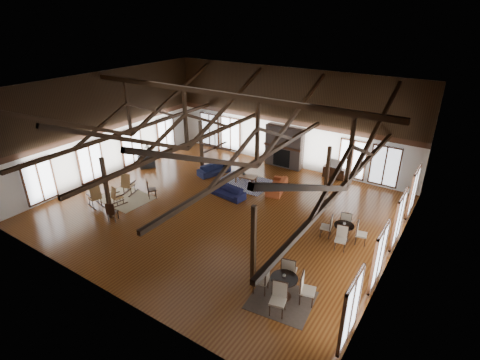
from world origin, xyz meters
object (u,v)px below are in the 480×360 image
Objects in this scene: armchair at (147,162)px; cafe_table_near at (284,284)px; cafe_table_far at (344,230)px; tv_console at (334,172)px; sofa_navy_front at (228,192)px; coffee_table at (246,176)px; sofa_navy_left at (214,169)px; sofa_orange at (277,185)px.

armchair is 0.44× the size of cafe_table_near.
tv_console is at bearing 113.70° from cafe_table_far.
cafe_table_near is at bearing -79.65° from armchair.
coffee_table is (-0.08, 1.87, 0.15)m from sofa_navy_front.
sofa_navy_left is 4.46m from armchair.
sofa_orange is 5.35m from cafe_table_far.
cafe_table_far is at bearing -60.35° from armchair.
sofa_navy_left is 0.89× the size of cafe_table_near.
coffee_table is (-1.90, -0.19, 0.14)m from sofa_orange.
tv_console reaches higher than sofa_navy_left.
armchair is 13.14m from cafe_table_far.
cafe_table_near reaches higher than tv_console.
sofa_navy_front is 0.97× the size of sofa_navy_left.
sofa_navy_left is (-2.40, 1.95, 0.01)m from sofa_navy_front.
cafe_table_far is at bearing 46.25° from sofa_orange.
armchair is 0.77× the size of tv_console.
cafe_table_far reaches higher than coffee_table.
armchair and tv_console have the same top height.
armchair is (-8.45, -1.52, 0.02)m from sofa_orange.
sofa_navy_left is at bearing -102.39° from sofa_orange.
armchair is 0.49× the size of cafe_table_far.
cafe_table_near reaches higher than sofa_orange.
sofa_navy_left is 10.93m from cafe_table_near.
sofa_navy_front is at bearing -95.89° from coffee_table.
tv_console reaches higher than sofa_navy_front.
tv_console is at bearing 61.79° from sofa_navy_front.
tv_console is at bearing 33.98° from coffee_table.
coffee_table is at bearing 130.74° from cafe_table_near.
coffee_table is at bearing 159.41° from cafe_table_far.
sofa_orange is (1.82, 2.07, 0.02)m from sofa_navy_front.
sofa_navy_left is 4.22m from sofa_orange.
sofa_navy_front is 1.88m from coffee_table.
sofa_navy_left is at bearing -37.11° from armchair.
coffee_table is 6.68m from armchair.
sofa_navy_left is at bearing -150.78° from tv_console.
cafe_table_far is (4.64, -2.65, 0.22)m from sofa_orange.
cafe_table_far is (8.86, -2.53, 0.23)m from sofa_navy_left.
sofa_navy_left is at bearing 139.73° from cafe_table_near.
sofa_orange is at bearing 150.25° from cafe_table_far.
cafe_table_near reaches higher than sofa_navy_front.
cafe_table_near reaches higher than cafe_table_far.
sofa_orange is at bearing 119.83° from cafe_table_near.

